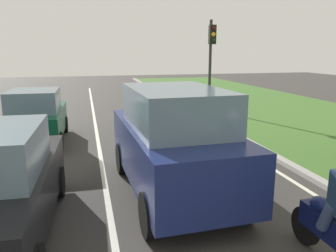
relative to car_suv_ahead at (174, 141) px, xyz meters
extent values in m
plane|color=#383533|center=(-0.70, 5.70, -1.17)|extent=(60.00, 60.00, 0.00)
cube|color=silver|center=(-1.40, 5.70, -1.16)|extent=(0.12, 32.00, 0.01)
cube|color=silver|center=(2.90, 5.70, -1.16)|extent=(0.12, 32.00, 0.01)
cube|color=#3D6628|center=(7.80, 5.70, -1.14)|extent=(9.00, 48.00, 0.06)
cube|color=#9E9B93|center=(3.40, 5.70, -1.11)|extent=(0.24, 48.00, 0.12)
cube|color=navy|center=(0.00, 0.04, -0.24)|extent=(2.06, 4.57, 1.10)
cube|color=slate|center=(0.00, -0.11, 0.71)|extent=(1.80, 2.76, 0.80)
cylinder|color=black|center=(-0.93, 1.54, -0.79)|extent=(0.25, 0.77, 0.76)
cylinder|color=black|center=(0.82, 1.60, -0.79)|extent=(0.25, 0.77, 0.76)
cylinder|color=black|center=(-0.82, -1.52, -0.79)|extent=(0.25, 0.77, 0.76)
cylinder|color=black|center=(0.93, -1.46, -0.79)|extent=(0.25, 0.77, 0.76)
cylinder|color=black|center=(-2.38, 0.44, -0.85)|extent=(0.24, 0.65, 0.64)
cube|color=#0C472D|center=(-3.33, 5.08, -0.47)|extent=(1.69, 3.72, 0.80)
cube|color=slate|center=(-3.33, 4.83, 0.27)|extent=(1.51, 1.92, 0.68)
cylinder|color=black|center=(-4.06, 6.35, -0.87)|extent=(0.23, 0.60, 0.60)
cylinder|color=black|center=(-2.56, 6.33, -0.87)|extent=(0.23, 0.60, 0.60)
cylinder|color=black|center=(-4.10, 3.83, -0.87)|extent=(0.23, 0.60, 0.60)
cylinder|color=black|center=(-2.59, 3.81, -0.87)|extent=(0.23, 0.60, 0.60)
ellipsoid|color=#0C143F|center=(1.53, -2.67, -0.37)|extent=(0.28, 0.50, 0.24)
cylinder|color=black|center=(1.53, -2.32, -0.87)|extent=(0.10, 0.60, 0.60)
cylinder|color=navy|center=(1.36, -2.94, -0.37)|extent=(0.16, 0.29, 0.45)
cylinder|color=#2D2D2D|center=(4.32, 9.26, 1.07)|extent=(0.14, 0.14, 4.46)
cube|color=black|center=(4.32, 9.06, 2.59)|extent=(0.32, 0.24, 0.90)
sphere|color=#3F0F0F|center=(4.32, 8.93, 2.87)|extent=(0.20, 0.20, 0.20)
sphere|color=#F2AD19|center=(4.32, 8.93, 2.59)|extent=(0.20, 0.20, 0.20)
sphere|color=black|center=(4.32, 8.93, 2.31)|extent=(0.20, 0.20, 0.20)
camera|label=1|loc=(-1.72, -6.42, 1.82)|focal=35.57mm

